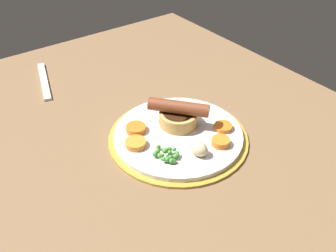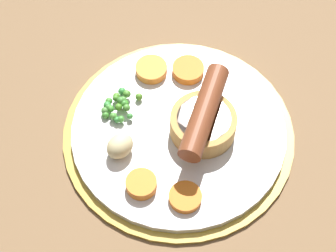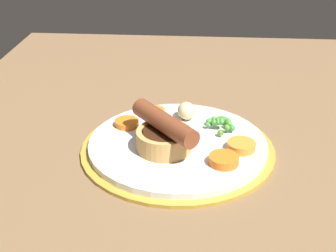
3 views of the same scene
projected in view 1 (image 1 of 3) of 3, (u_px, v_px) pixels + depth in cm
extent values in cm
cube|color=brown|center=(178.00, 144.00, 74.30)|extent=(110.00, 80.00, 3.00)
cylinder|color=#B79333|center=(178.00, 138.00, 72.97)|extent=(27.28, 27.28, 0.50)
cylinder|color=silver|center=(178.00, 137.00, 72.70)|extent=(25.09, 25.09, 1.40)
cylinder|color=tan|center=(178.00, 118.00, 73.93)|extent=(7.61, 7.61, 2.77)
cylinder|color=#472614|center=(178.00, 113.00, 73.19)|extent=(6.09, 6.09, 0.30)
cylinder|color=brown|center=(179.00, 107.00, 72.32)|extent=(10.75, 9.63, 2.58)
sphere|color=#488C34|center=(170.00, 149.00, 66.87)|extent=(0.90, 0.90, 0.90)
sphere|color=#3C8930|center=(167.00, 150.00, 66.53)|extent=(0.82, 0.82, 0.82)
sphere|color=#458B34|center=(164.00, 159.00, 65.30)|extent=(0.86, 0.86, 0.86)
sphere|color=#4E972B|center=(160.00, 155.00, 65.88)|extent=(0.85, 0.85, 0.85)
sphere|color=#4C8F31|center=(158.00, 151.00, 66.84)|extent=(0.95, 0.95, 0.95)
sphere|color=#449434|center=(170.00, 157.00, 65.57)|extent=(0.81, 0.81, 0.81)
sphere|color=green|center=(177.00, 153.00, 66.74)|extent=(0.80, 0.80, 0.80)
sphere|color=#4C8627|center=(158.00, 147.00, 68.18)|extent=(0.87, 0.87, 0.87)
sphere|color=#3B883A|center=(174.00, 149.00, 67.53)|extent=(0.71, 0.71, 0.71)
sphere|color=#4A9439|center=(175.00, 156.00, 65.96)|extent=(0.88, 0.88, 0.88)
sphere|color=#388B3E|center=(155.00, 154.00, 66.42)|extent=(0.94, 0.94, 0.94)
sphere|color=#388D3C|center=(178.00, 155.00, 66.40)|extent=(0.76, 0.76, 0.76)
sphere|color=green|center=(167.00, 159.00, 65.21)|extent=(0.93, 0.93, 0.93)
sphere|color=#498B3E|center=(164.00, 150.00, 66.38)|extent=(0.87, 0.87, 0.87)
sphere|color=#4D8B3D|center=(171.00, 161.00, 65.14)|extent=(0.92, 0.92, 0.92)
sphere|color=green|center=(166.00, 150.00, 66.72)|extent=(0.72, 0.72, 0.72)
sphere|color=#418A35|center=(165.00, 151.00, 66.15)|extent=(0.96, 0.96, 0.96)
sphere|color=#478F26|center=(170.00, 153.00, 66.13)|extent=(0.87, 0.87, 0.87)
sphere|color=#478C2E|center=(162.00, 155.00, 65.83)|extent=(0.77, 0.77, 0.77)
sphere|color=#428E37|center=(169.00, 159.00, 65.34)|extent=(0.86, 0.86, 0.86)
sphere|color=#428E33|center=(174.00, 161.00, 65.35)|extent=(0.91, 0.91, 0.91)
ellipsoid|color=beige|center=(199.00, 149.00, 66.68)|extent=(3.96, 3.56, 2.63)
cylinder|color=orange|center=(136.00, 128.00, 72.70)|extent=(4.32, 4.32, 1.11)
cylinder|color=orange|center=(223.00, 127.00, 73.32)|extent=(4.39, 4.39, 0.87)
cylinder|color=orange|center=(136.00, 143.00, 69.09)|extent=(4.81, 4.81, 1.12)
cylinder|color=orange|center=(221.00, 142.00, 69.33)|extent=(4.70, 4.70, 1.26)
cube|color=silver|center=(44.00, 81.00, 90.53)|extent=(17.72, 6.60, 0.60)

